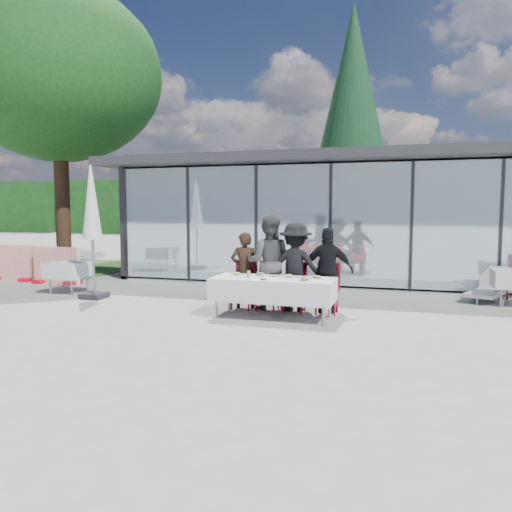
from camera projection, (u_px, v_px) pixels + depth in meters
The scene contains 26 objects.
ground at pixel (239, 320), 9.12m from camera, with size 90.00×90.00×0.00m, color gray.
pavilion at pixel (380, 205), 16.09m from camera, with size 14.80×8.80×3.44m.
treeline at pixel (340, 207), 36.13m from camera, with size 62.50×2.00×4.40m.
dining_table at pixel (273, 289), 9.25m from camera, with size 2.26×0.96×0.75m.
diner_a at pixel (245, 270), 10.19m from camera, with size 0.57×0.57×1.56m, color black.
diner_chair_a at pixel (244, 282), 10.20m from camera, with size 0.44×0.44×0.97m.
diner_b at pixel (269, 262), 10.02m from camera, with size 0.93×0.93×1.91m, color #4A4A4A.
diner_chair_b at pixel (268, 283), 10.05m from camera, with size 0.44×0.44×0.97m.
diner_c at pixel (295, 267), 9.87m from camera, with size 1.13×1.13×1.75m, color black.
diner_chair_c at pixel (295, 284), 9.89m from camera, with size 0.44×0.44×0.97m.
diner_d at pixel (328, 270), 9.68m from camera, with size 0.98×0.98×1.67m, color black.
diner_chair_d at pixel (328, 285), 9.69m from camera, with size 0.44×0.44×0.97m.
plate_a at pixel (237, 274), 9.54m from camera, with size 0.26×0.26×0.07m.
plate_b at pixel (260, 274), 9.51m from camera, with size 0.26×0.26×0.07m.
plate_c at pixel (289, 276), 9.24m from camera, with size 0.26×0.26×0.07m.
plate_d at pixel (317, 277), 9.09m from camera, with size 0.26×0.26×0.07m.
plate_extra at pixel (305, 280), 8.80m from camera, with size 0.26×0.26×0.07m.
juice_bottle at pixel (249, 274), 9.20m from camera, with size 0.06×0.06×0.14m, color #85B54B.
drinking_glasses at pixel (263, 277), 9.03m from camera, with size 0.07×0.07×0.10m.
folded_eyeglasses at pixel (264, 280), 8.93m from camera, with size 0.14×0.03×0.01m, color black.
spare_table_left at pixel (69, 270), 12.03m from camera, with size 0.86×0.86×0.74m.
market_umbrella at pixel (92, 211), 11.15m from camera, with size 0.50×0.50×3.00m.
lounger at pixel (489, 288), 11.10m from camera, with size 1.08×1.46×0.72m.
deciduous_tree at pixel (58, 76), 16.72m from camera, with size 7.04×6.40×9.38m.
conifer_tree at pixel (352, 114), 20.78m from camera, with size 4.00×4.00×10.50m.
grass_patch at pixel (65, 267), 17.32m from camera, with size 5.00×5.00×0.02m, color #385926.
Camera 1 is at (2.94, -8.48, 2.01)m, focal length 35.00 mm.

